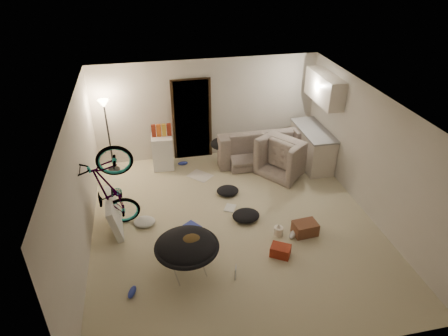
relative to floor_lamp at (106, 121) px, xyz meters
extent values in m
cube|color=beige|center=(2.40, -2.65, -1.32)|extent=(5.50, 6.00, 0.02)
cube|color=white|center=(2.40, -2.65, 1.20)|extent=(5.50, 6.00, 0.02)
cube|color=beige|center=(2.40, 0.36, -0.06)|extent=(5.50, 0.02, 2.50)
cube|color=beige|center=(2.40, -5.66, -0.06)|extent=(5.50, 0.02, 2.50)
cube|color=beige|center=(-0.36, -2.65, -0.06)|extent=(0.02, 6.00, 2.50)
cube|color=beige|center=(5.16, -2.65, -0.06)|extent=(0.02, 6.00, 2.50)
cube|color=black|center=(2.00, 0.32, -0.29)|extent=(0.85, 0.10, 2.04)
cube|color=#322011|center=(2.00, 0.29, -0.29)|extent=(0.97, 0.04, 2.10)
cylinder|color=black|center=(0.00, 0.00, -1.29)|extent=(0.28, 0.28, 0.03)
cylinder|color=black|center=(0.00, 0.00, -0.46)|extent=(0.04, 0.04, 1.70)
cone|color=#FFE0A5|center=(0.00, 0.00, 0.41)|extent=(0.24, 0.24, 0.18)
cube|color=beige|center=(4.83, -0.65, -0.87)|extent=(0.60, 1.50, 0.88)
cube|color=gray|center=(4.83, -0.65, -0.41)|extent=(0.64, 1.54, 0.04)
cube|color=beige|center=(4.96, -0.65, 0.64)|extent=(0.38, 1.40, 0.65)
imported|color=#384038|center=(3.60, -0.20, -0.99)|extent=(2.15, 0.86, 0.63)
imported|color=#384038|center=(4.14, -0.87, -0.96)|extent=(1.37, 1.40, 0.69)
imported|color=black|center=(0.10, -2.29, -0.81)|extent=(1.92, 0.87, 1.10)
imported|color=maroon|center=(2.07, -4.12, -1.30)|extent=(0.27, 0.23, 0.02)
cube|color=white|center=(1.21, -0.10, -0.89)|extent=(0.52, 0.52, 0.84)
cube|color=maroon|center=(1.04, -0.10, -0.31)|extent=(0.10, 0.07, 0.30)
cube|color=#D55C1A|center=(1.16, -0.10, -0.31)|extent=(0.11, 0.09, 0.30)
cube|color=gold|center=(1.28, -0.10, -0.31)|extent=(0.10, 0.08, 0.30)
cube|color=maroon|center=(1.40, -0.10, -0.31)|extent=(0.10, 0.07, 0.30)
cylinder|color=silver|center=(1.34, -3.75, -1.06)|extent=(0.71, 0.71, 0.50)
ellipsoid|color=black|center=(1.34, -3.75, -0.75)|extent=(1.00, 1.00, 0.42)
torus|color=black|center=(1.34, -3.75, -0.75)|extent=(1.08, 1.08, 0.08)
ellipsoid|color=#493619|center=(1.39, -3.78, -0.64)|extent=(0.55, 0.48, 0.22)
ellipsoid|color=black|center=(2.65, -0.20, -0.77)|extent=(0.60, 0.51, 0.28)
cube|color=silver|center=(0.10, -2.27, -0.97)|extent=(0.33, 1.03, 0.68)
cube|color=brown|center=(3.66, -3.22, -1.18)|extent=(0.47, 0.36, 0.26)
cube|color=maroon|center=(3.01, -3.69, -1.21)|extent=(0.43, 0.40, 0.20)
cylinder|color=white|center=(3.15, -3.15, -1.22)|extent=(0.18, 0.18, 0.18)
cone|color=white|center=(3.15, -3.15, -1.09)|extent=(0.10, 0.10, 0.08)
cube|color=silver|center=(2.01, -0.71, -1.30)|extent=(0.66, 0.67, 0.01)
cube|color=#2E3DA7|center=(1.57, -2.58, -1.29)|extent=(0.38, 0.40, 0.03)
cube|color=silver|center=(2.43, -2.13, -1.29)|extent=(0.31, 0.34, 0.03)
ellipsoid|color=#2E3DA7|center=(1.68, -0.10, -1.26)|extent=(0.25, 0.11, 0.09)
ellipsoid|color=slate|center=(2.86, -0.29, -1.25)|extent=(0.29, 0.28, 0.11)
ellipsoid|color=#2E3DA7|center=(0.39, -4.07, -1.26)|extent=(0.19, 0.28, 0.10)
ellipsoid|color=slate|center=(0.95, -3.29, -1.26)|extent=(0.27, 0.18, 0.09)
ellipsoid|color=white|center=(3.41, -3.25, -1.26)|extent=(0.26, 0.28, 0.10)
ellipsoid|color=black|center=(2.67, -2.55, -1.22)|extent=(0.57, 0.50, 0.18)
ellipsoid|color=black|center=(2.50, -1.57, -1.23)|extent=(0.50, 0.44, 0.15)
ellipsoid|color=silver|center=(0.65, -2.30, -1.24)|extent=(0.50, 0.45, 0.13)
camera|label=1|loc=(0.91, -8.76, 3.69)|focal=32.00mm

